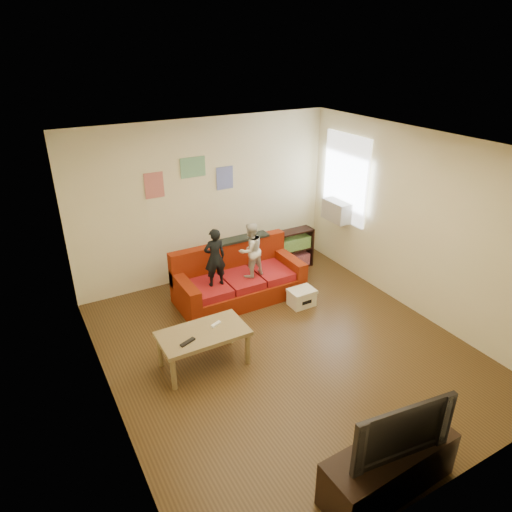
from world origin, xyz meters
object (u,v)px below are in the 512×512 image
child_a (215,258)px  tv_stand (389,469)px  television (396,425)px  sofa (238,280)px  file_box (302,297)px  coffee_table (203,337)px  bookshelf (289,252)px  child_b (251,250)px

child_a → tv_stand: (0.05, -3.62, -0.63)m
child_a → television: bearing=95.5°
child_a → tv_stand: 3.67m
tv_stand → sofa: bearing=81.9°
child_a → file_box: 1.51m
television → file_box: bearing=76.7°
file_box → tv_stand: tv_stand is taller
coffee_table → bookshelf: bearing=36.0°
child_b → bookshelf: bearing=-161.9°
coffee_table → child_a: bearing=58.5°
television → bookshelf: bearing=75.7°
child_a → file_box: size_ratio=2.28×
television → sofa: bearing=91.2°
coffee_table → tv_stand: tv_stand is taller
sofa → child_b: size_ratio=2.28×
tv_stand → television: (0.00, 0.00, 0.53)m
file_box → coffee_table: bearing=-162.9°
child_a → file_box: bearing=159.5°
sofa → television: size_ratio=2.02×
file_box → child_a: bearing=154.9°
child_a → sofa: bearing=-154.9°
bookshelf → file_box: bookshelf is taller
child_b → sofa: bearing=-59.3°
sofa → coffee_table: sofa is taller
bookshelf → tv_stand: (-1.67, -4.23, -0.07)m
child_b → television: 3.66m
child_b → television: child_b is taller
child_a → coffee_table: child_a is taller
child_a → tv_stand: bearing=95.5°
sofa → tv_stand: size_ratio=1.51×
coffee_table → television: television is taller
bookshelf → file_box: 1.30m
tv_stand → child_a: bearing=88.7°
child_a → television: 3.62m
sofa → child_a: bearing=-159.6°
child_a → coffee_table: 1.42m
bookshelf → child_a: bearing=-160.4°
sofa → child_a: (-0.45, -0.17, 0.58)m
child_a → bookshelf: bearing=-155.8°
coffee_table → tv_stand: bearing=-73.1°
child_a → child_b: bearing=-175.4°
child_b → coffee_table: (-1.30, -1.15, -0.43)m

